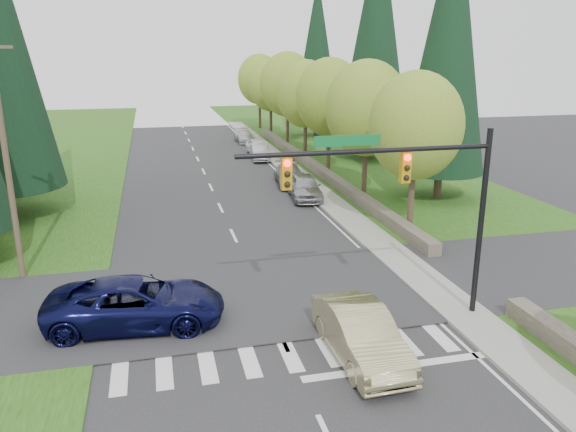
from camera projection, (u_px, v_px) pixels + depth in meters
name	position (u px, v px, depth m)	size (l,w,h in m)	color
ground	(319.00, 417.00, 14.77)	(120.00, 120.00, 0.00)	#28282B
grass_east	(423.00, 199.00, 36.33)	(14.00, 110.00, 0.06)	#1B4A13
cross_street	(261.00, 294.00, 22.23)	(120.00, 8.00, 0.10)	#28282B
sidewalk_east	(324.00, 196.00, 36.81)	(1.80, 80.00, 0.13)	gray
curb_east	(311.00, 197.00, 36.62)	(0.20, 80.00, 0.13)	gray
stone_wall_north	(314.00, 167.00, 44.56)	(0.70, 40.00, 0.70)	#4C4438
traffic_signal	(409.00, 186.00, 18.53)	(8.70, 0.37, 6.80)	black
utility_pole	(6.00, 158.00, 22.34)	(1.60, 0.24, 10.00)	#473828
decid_tree_0	(416.00, 126.00, 28.30)	(4.80, 4.80, 8.37)	#38281C
decid_tree_1	(367.00, 108.00, 34.78)	(5.20, 5.20, 8.80)	#38281C
decid_tree_2	(330.00, 97.00, 41.22)	(5.00, 5.00, 8.82)	#38281C
decid_tree_3	(306.00, 94.00, 47.84)	(5.00, 5.00, 8.55)	#38281C
decid_tree_4	(288.00, 84.00, 54.27)	(5.40, 5.40, 9.18)	#38281C
decid_tree_5	(271.00, 86.00, 60.90)	(4.80, 4.80, 8.30)	#38281C
decid_tree_6	(259.00, 79.00, 67.35)	(5.20, 5.20, 8.86)	#38281C
conifer_e_a	(449.00, 41.00, 33.78)	(5.44, 5.44, 17.80)	#38281C
conifer_e_b	(376.00, 31.00, 46.76)	(6.12, 6.12, 19.80)	#38281C
conifer_e_c	(317.00, 50.00, 60.00)	(5.10, 5.10, 16.80)	#38281C
sedan_champagne	(361.00, 334.00, 17.44)	(1.72, 4.94, 1.63)	tan
suv_navy	(136.00, 303.00, 19.50)	(2.81, 6.09, 1.69)	#0B0D38
parked_car_a	(305.00, 187.00, 36.23)	(1.87, 4.65, 1.58)	#9D9DA1
parked_car_b	(290.00, 175.00, 40.03)	(1.93, 4.75, 1.38)	slate
parked_car_c	(260.00, 152.00, 49.05)	(1.45, 4.15, 1.37)	#B8B9BD
parked_car_d	(258.00, 147.00, 51.68)	(1.68, 4.18, 1.42)	silver
parked_car_e	(245.00, 136.00, 58.44)	(1.75, 4.31, 1.25)	#BABAC0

